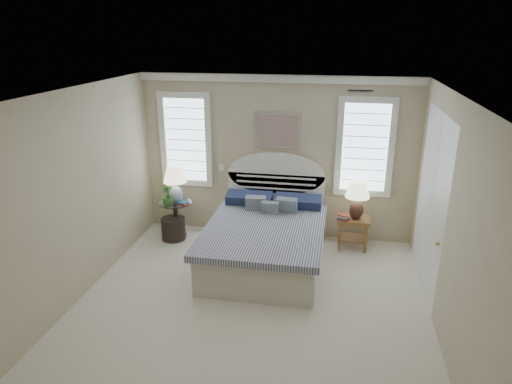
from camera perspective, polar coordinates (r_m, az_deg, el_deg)
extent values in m
cube|color=silver|center=(5.88, -1.13, -15.19)|extent=(4.50, 5.00, 0.01)
cube|color=white|center=(4.87, -1.35, 11.89)|extent=(4.50, 5.00, 0.01)
cube|color=tan|center=(7.56, 2.63, 4.25)|extent=(4.50, 0.02, 2.70)
cube|color=tan|center=(6.07, -22.53, -1.23)|extent=(0.02, 5.00, 2.70)
cube|color=tan|center=(5.28, 23.51, -4.43)|extent=(0.02, 5.00, 2.70)
cube|color=white|center=(7.28, 2.74, 14.00)|extent=(4.50, 0.08, 0.12)
cube|color=#B2B2B2|center=(5.56, 12.90, 12.19)|extent=(0.30, 0.20, 0.02)
cube|color=white|center=(7.78, -4.36, 3.13)|extent=(0.08, 0.01, 0.12)
cube|color=#C9E9FF|center=(7.83, -8.73, 6.48)|extent=(0.90, 0.06, 1.60)
cube|color=#C9E9FF|center=(7.42, 13.45, 5.43)|extent=(0.90, 0.06, 1.60)
cube|color=silver|center=(7.41, 2.64, 7.67)|extent=(0.74, 0.04, 0.58)
cube|color=white|center=(6.42, 21.00, -1.34)|extent=(0.02, 1.80, 2.40)
cube|color=beige|center=(6.86, 1.11, -7.03)|extent=(1.60, 2.10, 0.55)
cube|color=navy|center=(6.68, 1.05, -4.81)|extent=(1.72, 2.15, 0.10)
cube|color=silver|center=(7.75, 2.47, -1.57)|extent=(1.62, 0.08, 1.10)
cube|color=#1A1F41|center=(7.49, -0.84, -0.85)|extent=(0.75, 0.31, 0.23)
cube|color=#1A1F41|center=(7.39, 5.26, -1.25)|extent=(0.75, 0.31, 0.23)
cube|color=#344F75|center=(7.26, -0.04, -1.70)|extent=(0.33, 0.20, 0.34)
cube|color=#344F75|center=(7.20, 3.88, -1.97)|extent=(0.33, 0.20, 0.34)
cube|color=#344F75|center=(7.14, 1.79, -2.28)|extent=(0.28, 0.14, 0.29)
cylinder|color=black|center=(8.00, -9.82, -5.34)|extent=(0.32, 0.32, 0.03)
cylinder|color=black|center=(7.88, -9.94, -3.46)|extent=(0.08, 0.08, 0.60)
cylinder|color=silver|center=(7.77, -10.08, -1.29)|extent=(0.56, 0.56, 0.02)
cube|color=brown|center=(7.45, 12.11, -3.36)|extent=(0.50, 0.40, 0.06)
cube|color=brown|center=(7.57, 11.94, -5.59)|extent=(0.44, 0.34, 0.03)
cube|color=brown|center=(7.41, 10.43, -5.60)|extent=(0.04, 0.04, 0.47)
cube|color=brown|center=(7.68, 10.46, -4.66)|extent=(0.04, 0.04, 0.47)
cube|color=brown|center=(7.43, 13.53, -5.78)|extent=(0.04, 0.04, 0.47)
cube|color=brown|center=(7.70, 13.44, -4.83)|extent=(0.04, 0.04, 0.47)
cylinder|color=black|center=(7.85, -10.27, -4.52)|extent=(0.50, 0.50, 0.37)
cylinder|color=white|center=(7.74, -9.95, -1.16)|extent=(0.16, 0.16, 0.03)
ellipsoid|color=white|center=(7.69, -10.00, -0.31)|extent=(0.29, 0.29, 0.29)
cylinder|color=gold|center=(7.63, -10.08, 0.96)|extent=(0.04, 0.04, 0.11)
cylinder|color=black|center=(7.41, 12.34, -3.10)|extent=(0.16, 0.16, 0.03)
ellipsoid|color=black|center=(7.37, 12.41, -2.22)|extent=(0.28, 0.28, 0.29)
cylinder|color=gold|center=(7.30, 12.51, -0.91)|extent=(0.04, 0.04, 0.11)
imported|color=#2D6F2C|center=(7.56, -11.00, -0.38)|extent=(0.27, 0.27, 0.36)
cube|color=#9E3027|center=(7.62, -9.21, -1.47)|extent=(0.21, 0.17, 0.02)
cube|color=navy|center=(7.61, -9.22, -1.28)|extent=(0.20, 0.16, 0.02)
cube|color=#9E3027|center=(7.30, 10.80, -3.38)|extent=(0.20, 0.17, 0.02)
cube|color=navy|center=(7.30, 10.81, -3.22)|extent=(0.19, 0.16, 0.02)
cube|color=beige|center=(7.29, 10.82, -3.05)|extent=(0.18, 0.15, 0.02)
cube|color=#9E3027|center=(7.28, 10.83, -2.89)|extent=(0.16, 0.14, 0.02)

